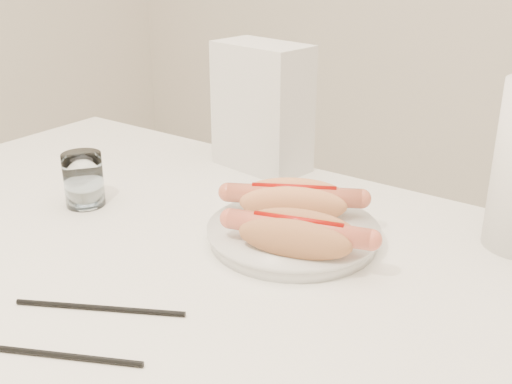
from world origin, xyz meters
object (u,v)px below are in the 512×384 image
Objects in this scene: plate at (293,235)px; water_glass at (84,180)px; hotdog_left at (294,201)px; hotdog_right at (298,234)px; table at (168,289)px; napkin_box at (262,107)px.

plate is 2.72× the size of water_glass.
plate is at bearing -85.94° from hotdog_left.
table is at bearing -171.80° from hotdog_right.
hotdog_left is (0.10, 0.16, 0.10)m from table.
napkin_box reaches higher than table.
plate is at bearing 110.97° from hotdog_right.
hotdog_right is at bearing -53.02° from plate.
hotdog_left is at bearing 20.74° from water_glass.
water_glass is at bearing -104.29° from napkin_box.
napkin_box reaches higher than water_glass.
plate is 0.05m from hotdog_left.
hotdog_left reaches higher than plate.
hotdog_right reaches higher than plate.
table is 5.29× the size of napkin_box.
hotdog_left is 2.14× the size of water_glass.
plate is 0.07m from hotdog_right.
plate is 1.27× the size of hotdog_left.
water_glass reaches higher than plate.
hotdog_left is 0.27m from napkin_box.
napkin_box is (-0.08, 0.35, 0.17)m from table.
hotdog_right is at bearing 4.73° from water_glass.
napkin_box is (0.13, 0.31, 0.07)m from water_glass.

